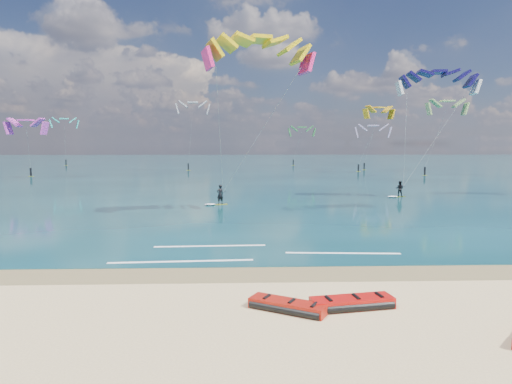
% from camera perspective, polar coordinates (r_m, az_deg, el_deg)
% --- Properties ---
extents(ground, '(320.00, 320.00, 0.00)m').
position_cam_1_polar(ground, '(55.66, -2.94, 0.52)').
color(ground, tan).
rests_on(ground, ground).
extents(wet_sand_strip, '(320.00, 2.40, 0.01)m').
position_cam_1_polar(wet_sand_strip, '(19.19, -4.74, -10.22)').
color(wet_sand_strip, olive).
rests_on(wet_sand_strip, ground).
extents(sea, '(320.00, 200.00, 0.04)m').
position_cam_1_polar(sea, '(119.52, -2.44, 3.49)').
color(sea, '#092D34').
rests_on(sea, ground).
extents(packed_kite_left, '(3.10, 1.65, 0.42)m').
position_cam_1_polar(packed_kite_left, '(15.78, 11.91, -14.00)').
color(packed_kite_left, '#BF0E0A').
rests_on(packed_kite_left, ground).
extents(packed_kite_mid, '(2.90, 2.27, 0.39)m').
position_cam_1_polar(packed_kite_mid, '(15.26, 3.99, -14.58)').
color(packed_kite_mid, '#A7160B').
rests_on(packed_kite_mid, ground).
extents(kitesurfer_main, '(9.97, 9.48, 14.23)m').
position_cam_1_polar(kitesurfer_main, '(36.10, -2.22, 9.07)').
color(kitesurfer_main, gold).
rests_on(kitesurfer_main, sea).
extents(kitesurfer_far, '(8.82, 4.33, 13.51)m').
position_cam_1_polar(kitesurfer_far, '(47.08, 19.91, 8.11)').
color(kitesurfer_far, '#8FBD1C').
rests_on(kitesurfer_far, sea).
extents(shoreline_foam, '(13.81, 3.62, 0.01)m').
position_cam_1_polar(shoreline_foam, '(22.44, -1.81, -7.68)').
color(shoreline_foam, white).
rests_on(shoreline_foam, ground).
extents(distant_kites, '(80.11, 41.18, 13.14)m').
position_cam_1_polar(distant_kites, '(88.58, -0.33, 6.17)').
color(distant_kites, '#2BBCB5').
rests_on(distant_kites, ground).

